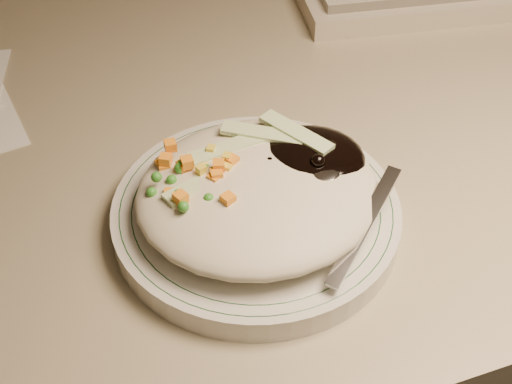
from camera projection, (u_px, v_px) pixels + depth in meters
name	position (u px, v px, depth m)	size (l,w,h in m)	color
desk	(271.00, 229.00, 0.85)	(1.40, 0.70, 0.74)	gray
plate	(256.00, 215.00, 0.58)	(0.23, 0.23, 0.02)	silver
plate_rim	(256.00, 206.00, 0.57)	(0.22, 0.22, 0.00)	#144723
meal	(261.00, 186.00, 0.56)	(0.20, 0.19, 0.05)	beige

